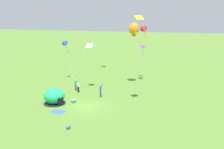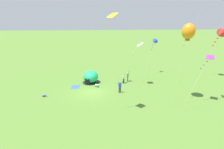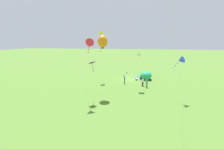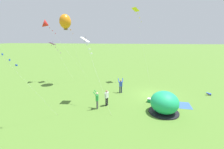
# 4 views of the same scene
# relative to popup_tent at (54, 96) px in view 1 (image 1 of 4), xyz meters

# --- Properties ---
(ground_plane) EXTENTS (300.00, 300.00, 0.00)m
(ground_plane) POSITION_rel_popup_tent_xyz_m (4.27, 0.31, -1.00)
(ground_plane) COLOR #517A2D
(popup_tent) EXTENTS (2.81, 2.81, 2.10)m
(popup_tent) POSITION_rel_popup_tent_xyz_m (0.00, 0.00, 0.00)
(popup_tent) COLOR #1EAD6B
(popup_tent) RESTS_ON ground
(picnic_blanket) EXTENTS (1.80, 1.43, 0.01)m
(picnic_blanket) POSITION_rel_popup_tent_xyz_m (1.86, -2.47, -0.99)
(picnic_blanket) COLOR #3359A5
(picnic_blanket) RESTS_ON ground
(cooler_box) EXTENTS (0.49, 0.61, 0.44)m
(cooler_box) POSITION_rel_popup_tent_xyz_m (2.21, 1.03, -0.78)
(cooler_box) COLOR #1E8C4C
(cooler_box) RESTS_ON ground
(toddler_crawling) EXTENTS (0.30, 0.55, 0.32)m
(toddler_crawling) POSITION_rel_popup_tent_xyz_m (5.26, -6.42, -0.82)
(toddler_crawling) COLOR blue
(toddler_crawling) RESTS_ON ground
(person_with_toddler) EXTENTS (0.52, 0.40, 1.72)m
(person_with_toddler) POSITION_rel_popup_tent_xyz_m (0.76, 5.64, -0.03)
(person_with_toddler) COLOR black
(person_with_toddler) RESTS_ON ground
(person_flying_kite) EXTENTS (0.68, 0.49, 1.89)m
(person_flying_kite) POSITION_rel_popup_tent_xyz_m (-0.03, 6.47, 0.00)
(person_flying_kite) COLOR #4C4C51
(person_flying_kite) RESTS_ON ground
(person_arms_raised) EXTENTS (0.57, 0.69, 1.89)m
(person_arms_raised) POSITION_rel_popup_tent_xyz_m (4.72, 4.47, 0.00)
(person_arms_raised) COLOR #1E2347
(person_arms_raised) RESTS_ON ground
(kite_blue) EXTENTS (3.55, 3.30, 6.96)m
(kite_blue) POSITION_rel_popup_tent_xyz_m (-4.58, 12.32, 5.33)
(kite_blue) COLOR silver
(kite_blue) RESTS_ON ground
(kite_orange) EXTENTS (2.65, 2.84, 10.10)m
(kite_orange) POSITION_rel_popup_tent_xyz_m (7.46, 12.55, 8.11)
(kite_orange) COLOR silver
(kite_orange) RESTS_ON ground
(kite_red) EXTENTS (3.80, 6.08, 9.54)m
(kite_red) POSITION_rel_popup_tent_xyz_m (8.47, 16.00, 7.84)
(kite_red) COLOR silver
(kite_red) RESTS_ON ground
(kite_yellow) EXTENTS (1.26, 3.31, 11.30)m
(kite_yellow) POSITION_rel_popup_tent_xyz_m (10.28, 2.71, 9.58)
(kite_yellow) COLOR silver
(kite_yellow) RESTS_ON ground
(kite_white) EXTENTS (3.37, 3.52, 7.10)m
(kite_white) POSITION_rel_popup_tent_xyz_m (1.57, 7.85, 5.54)
(kite_white) COLOR silver
(kite_white) RESTS_ON ground
(kite_purple) EXTENTS (1.20, 3.60, 6.40)m
(kite_purple) POSITION_rel_popup_tent_xyz_m (8.45, 15.14, 4.80)
(kite_purple) COLOR silver
(kite_purple) RESTS_ON ground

